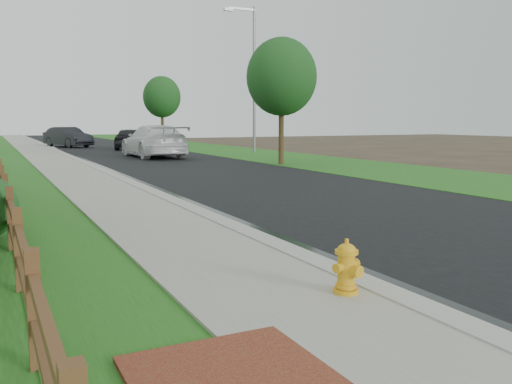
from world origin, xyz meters
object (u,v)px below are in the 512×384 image
fire_hydrant (347,268)px  white_suv (154,141)px  ranch_fence (8,205)px  dark_car_mid (130,139)px  streetlight (252,71)px

fire_hydrant → white_suv: (4.99, 26.01, 0.55)m
ranch_fence → dark_car_mid: dark_car_mid is taller
ranch_fence → fire_hydrant: bearing=-58.1°
ranch_fence → fire_hydrant: ranch_fence is taller
dark_car_mid → white_suv: bearing=106.5°
ranch_fence → white_suv: size_ratio=2.63×
fire_hydrant → dark_car_mid: dark_car_mid is taller
ranch_fence → white_suv: bearing=67.4°
dark_car_mid → streetlight: streetlight is taller
fire_hydrant → white_suv: size_ratio=0.10×
fire_hydrant → dark_car_mid: (5.84, 35.33, 0.41)m
streetlight → dark_car_mid: bearing=126.5°
ranch_fence → streetlight: bearing=54.3°
white_suv → streetlight: size_ratio=0.68×
streetlight → ranch_fence: bearing=-125.7°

